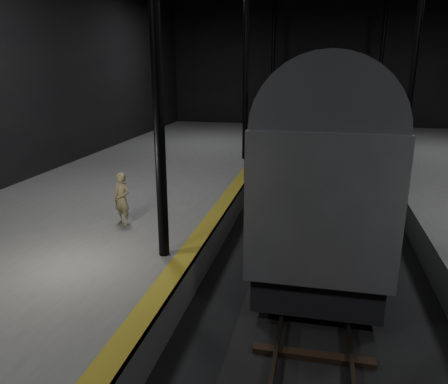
% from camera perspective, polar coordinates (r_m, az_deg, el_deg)
% --- Properties ---
extents(ground, '(44.00, 44.00, 0.00)m').
position_cam_1_polar(ground, '(14.73, 12.05, -6.52)').
color(ground, black).
rests_on(ground, ground).
extents(platform_left, '(9.00, 43.80, 1.00)m').
position_cam_1_polar(platform_left, '(16.30, -15.20, -2.60)').
color(platform_left, '#555552').
rests_on(platform_left, ground).
extents(tactile_strip, '(0.50, 43.80, 0.01)m').
position_cam_1_polar(tactile_strip, '(14.71, -0.47, -1.99)').
color(tactile_strip, olive).
rests_on(tactile_strip, platform_left).
extents(track, '(2.40, 43.00, 0.24)m').
position_cam_1_polar(track, '(14.71, 12.06, -6.27)').
color(track, '#3F3328').
rests_on(track, ground).
extents(train, '(3.23, 21.63, 5.78)m').
position_cam_1_polar(train, '(19.38, 12.84, 8.80)').
color(train, '#989A9F').
rests_on(train, ground).
extents(woman, '(0.67, 0.55, 1.58)m').
position_cam_1_polar(woman, '(13.31, -13.19, -0.88)').
color(woman, '#8C7F56').
rests_on(woman, platform_left).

